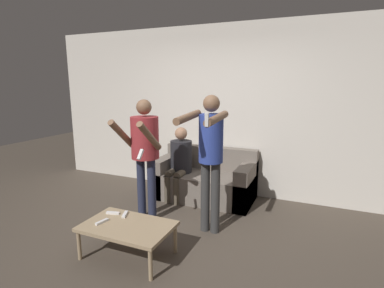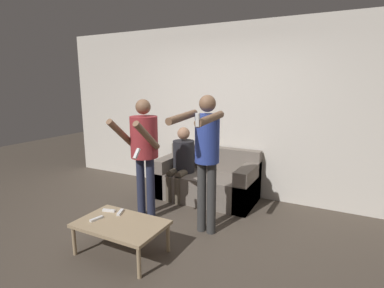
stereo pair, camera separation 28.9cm
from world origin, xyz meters
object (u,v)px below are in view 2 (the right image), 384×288
object	(u,v)px
person_standing_right	(206,150)
coffee_table	(121,225)
remote_near	(97,219)
remote_far	(120,212)
person_seated	(182,160)
person_standing_left	(144,145)
couch	(207,181)
remote_mid	(109,211)

from	to	relation	value
person_standing_right	coffee_table	distance (m)	1.25
remote_near	remote_far	world-z (taller)	same
person_seated	person_standing_left	bearing A→B (deg)	-94.94
remote_near	person_standing_right	bearing A→B (deg)	45.91
couch	remote_near	bearing A→B (deg)	-102.31
couch	coffee_table	world-z (taller)	couch
person_standing_left	coffee_table	world-z (taller)	person_standing_left
person_standing_right	remote_mid	bearing A→B (deg)	-143.22
person_seated	remote_far	distance (m)	1.56
person_standing_right	person_seated	distance (m)	1.28
remote_near	remote_mid	world-z (taller)	same
person_standing_left	remote_near	distance (m)	1.11
couch	person_standing_left	world-z (taller)	person_standing_left
person_standing_right	person_seated	xyz separation A→B (m)	(-0.82, 0.89, -0.42)
remote_mid	coffee_table	bearing A→B (deg)	-26.61
person_standing_left	remote_near	xyz separation A→B (m)	(0.03, -0.91, -0.64)
person_standing_right	remote_mid	size ratio (longest dim) A/B	10.80
coffee_table	remote_far	distance (m)	0.24
person_standing_left	coffee_table	size ratio (longest dim) A/B	1.72
person_standing_right	person_standing_left	bearing A→B (deg)	179.22
remote_near	remote_mid	distance (m)	0.23
person_seated	coffee_table	distance (m)	1.76
person_standing_left	remote_near	size ratio (longest dim) A/B	10.35
person_standing_left	person_seated	world-z (taller)	person_standing_left
person_standing_left	person_standing_right	xyz separation A→B (m)	(0.90, -0.01, 0.03)
person_seated	coffee_table	bearing A→B (deg)	-82.66
remote_near	remote_mid	xyz separation A→B (m)	(-0.03, 0.22, 0.00)
remote_mid	remote_far	distance (m)	0.15
coffee_table	remote_mid	distance (m)	0.34
couch	coffee_table	distance (m)	1.86
person_standing_left	remote_near	world-z (taller)	person_standing_left
person_seated	remote_mid	size ratio (longest dim) A/B	7.28
coffee_table	couch	bearing A→B (deg)	85.32
person_seated	remote_near	world-z (taller)	person_seated
person_standing_right	remote_near	bearing A→B (deg)	-134.09
remote_near	remote_far	distance (m)	0.27
person_standing_right	remote_mid	distance (m)	1.31
person_seated	remote_mid	world-z (taller)	person_seated
person_standing_left	remote_far	size ratio (longest dim) A/B	10.46
remote_far	couch	bearing A→B (deg)	79.60
person_standing_right	couch	bearing A→B (deg)	113.57
person_seated	remote_near	distance (m)	1.81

